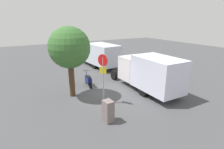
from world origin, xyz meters
TOP-DOWN VIEW (x-y plane):
  - ground_plane at (0.00, 0.00)m, footprint 60.00×60.00m
  - box_truck_near at (-1.58, -2.97)m, footprint 6.81×2.26m
  - box_truck_far at (7.13, -3.02)m, footprint 7.69×2.74m
  - motorcycle at (1.62, 0.61)m, footprint 1.81×0.59m
  - stop_sign at (-1.72, 0.96)m, footprint 0.71×0.33m
  - street_tree at (0.42, 2.36)m, footprint 2.82×2.82m
  - utility_cabinet at (-3.85, 1.78)m, footprint 0.60×0.49m
  - bike_rack_hoop at (2.62, 1.63)m, footprint 0.85×0.12m

SIDE VIEW (x-z plane):
  - ground_plane at x=0.00m, z-range 0.00..0.00m
  - bike_rack_hoop at x=2.62m, z-range -0.43..0.43m
  - motorcycle at x=1.62m, z-range -0.08..1.12m
  - utility_cabinet at x=-3.85m, z-range 0.00..1.21m
  - box_truck_far at x=7.13m, z-range 0.19..2.85m
  - box_truck_near at x=-1.58m, z-range 0.17..2.95m
  - stop_sign at x=-1.72m, z-range 0.55..3.81m
  - street_tree at x=0.42m, z-range 1.01..5.92m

